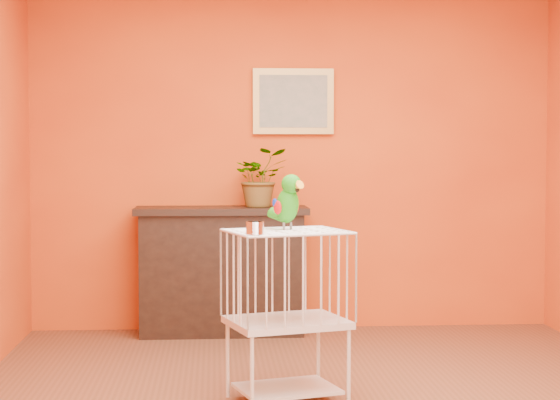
{
  "coord_description": "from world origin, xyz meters",
  "views": [
    {
      "loc": [
        -0.61,
        -4.93,
        1.37
      ],
      "look_at": [
        -0.25,
        0.13,
        1.1
      ],
      "focal_mm": 60.0,
      "sensor_mm": 36.0,
      "label": 1
    }
  ],
  "objects": [
    {
      "name": "feed_cup",
      "position": [
        -0.4,
        -0.16,
        0.98
      ],
      "size": [
        0.09,
        0.09,
        0.07
      ],
      "primitive_type": "cylinder",
      "color": "silver",
      "rests_on": "birdcage"
    },
    {
      "name": "potted_plant",
      "position": [
        -0.26,
        2.0,
        1.12
      ],
      "size": [
        0.48,
        0.51,
        0.34
      ],
      "primitive_type": "imported",
      "rotation": [
        0.0,
        0.0,
        0.2
      ],
      "color": "#26722D",
      "rests_on": "console_cabinet"
    },
    {
      "name": "parrot",
      "position": [
        -0.21,
        0.15,
        1.09
      ],
      "size": [
        0.21,
        0.26,
        0.31
      ],
      "rotation": [
        0.0,
        0.0,
        0.59
      ],
      "color": "#59544C",
      "rests_on": "birdcage"
    },
    {
      "name": "birdcage",
      "position": [
        -0.21,
        0.09,
        0.49
      ],
      "size": [
        0.71,
        0.62,
        0.94
      ],
      "rotation": [
        0.0,
        0.0,
        0.29
      ],
      "color": "silver",
      "rests_on": "ground"
    },
    {
      "name": "room_shell",
      "position": [
        0.0,
        0.0,
        1.58
      ],
      "size": [
        4.5,
        4.5,
        4.5
      ],
      "color": "#D85114",
      "rests_on": "ground"
    },
    {
      "name": "console_cabinet",
      "position": [
        -0.56,
        2.03,
        0.48
      ],
      "size": [
        1.28,
        0.46,
        0.95
      ],
      "color": "black",
      "rests_on": "ground"
    },
    {
      "name": "framed_picture",
      "position": [
        0.0,
        2.22,
        1.75
      ],
      "size": [
        0.62,
        0.04,
        0.5
      ],
      "color": "#B38840",
      "rests_on": "room_shell"
    }
  ]
}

